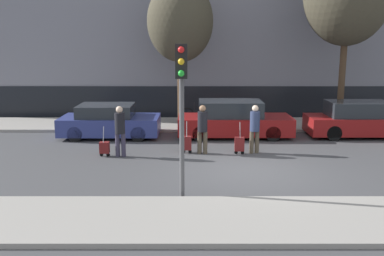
% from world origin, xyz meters
% --- Properties ---
extents(ground_plane, '(80.00, 80.00, 0.00)m').
position_xyz_m(ground_plane, '(0.00, 0.00, 0.00)').
color(ground_plane, '#424244').
extents(sidewalk_near, '(28.00, 2.50, 0.12)m').
position_xyz_m(sidewalk_near, '(0.00, -3.75, 0.06)').
color(sidewalk_near, gray).
rests_on(sidewalk_near, ground_plane).
extents(sidewalk_far, '(28.00, 3.00, 0.12)m').
position_xyz_m(sidewalk_far, '(0.00, 7.00, 0.06)').
color(sidewalk_far, gray).
rests_on(sidewalk_far, ground_plane).
extents(parked_car_0, '(3.97, 1.89, 1.33)m').
position_xyz_m(parked_car_0, '(-5.05, 4.67, 0.63)').
color(parked_car_0, navy).
rests_on(parked_car_0, ground_plane).
extents(parked_car_1, '(4.60, 1.86, 1.48)m').
position_xyz_m(parked_car_1, '(0.00, 4.71, 0.69)').
color(parked_car_1, maroon).
rests_on(parked_car_1, ground_plane).
extents(parked_car_2, '(4.41, 1.73, 1.45)m').
position_xyz_m(parked_car_2, '(5.21, 4.73, 0.67)').
color(parked_car_2, maroon).
rests_on(parked_car_2, ground_plane).
extents(pedestrian_left, '(0.35, 0.34, 1.73)m').
position_xyz_m(pedestrian_left, '(-4.10, 1.60, 0.98)').
color(pedestrian_left, '#383347').
rests_on(pedestrian_left, ground_plane).
extents(trolley_left, '(0.34, 0.29, 1.04)m').
position_xyz_m(trolley_left, '(-4.65, 1.62, 0.31)').
color(trolley_left, maroon).
rests_on(trolley_left, ground_plane).
extents(pedestrian_center, '(0.35, 0.34, 1.71)m').
position_xyz_m(pedestrian_center, '(-1.32, 1.98, 0.97)').
color(pedestrian_center, '#4C4233').
rests_on(pedestrian_center, ground_plane).
extents(trolley_center, '(0.34, 0.29, 1.14)m').
position_xyz_m(trolley_center, '(-1.86, 2.08, 0.36)').
color(trolley_center, maroon).
rests_on(trolley_center, ground_plane).
extents(pedestrian_right, '(0.34, 0.34, 1.69)m').
position_xyz_m(pedestrian_right, '(0.49, 2.07, 0.96)').
color(pedestrian_right, '#4C4233').
rests_on(pedestrian_right, ground_plane).
extents(trolley_right, '(0.34, 0.29, 1.13)m').
position_xyz_m(trolley_right, '(-0.04, 1.94, 0.35)').
color(trolley_right, maroon).
rests_on(trolley_right, ground_plane).
extents(traffic_light, '(0.28, 0.47, 3.79)m').
position_xyz_m(traffic_light, '(-1.93, -2.36, 2.70)').
color(traffic_light, '#515154').
rests_on(traffic_light, ground_plane).
extents(parked_bicycle, '(1.77, 0.06, 0.96)m').
position_xyz_m(parked_bicycle, '(-1.40, 7.03, 0.49)').
color(parked_bicycle, black).
rests_on(parked_bicycle, sidewalk_far).
extents(bare_tree_down_street, '(2.92, 2.92, 6.36)m').
position_xyz_m(bare_tree_down_street, '(-2.20, 6.91, 4.67)').
color(bare_tree_down_street, '#4C3826').
rests_on(bare_tree_down_street, sidewalk_far).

